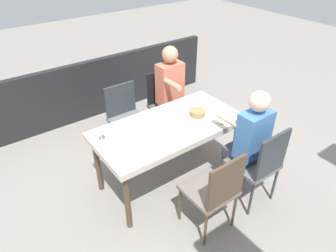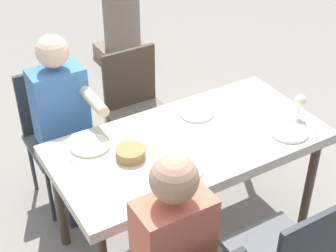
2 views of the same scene
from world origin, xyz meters
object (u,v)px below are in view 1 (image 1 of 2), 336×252
at_px(chair_mid_north, 215,189).
at_px(bread_basket, 197,113).
at_px(dining_table, 169,131).
at_px(chair_west_south, 165,100).
at_px(diner_woman_green, 247,141).
at_px(wine_glass_3, 101,132).
at_px(plate_2, 166,140).
at_px(plate_3, 112,131).
at_px(plate_0, 220,118).
at_px(chair_west_north, 260,162).
at_px(diner_man_white, 172,93).
at_px(plate_1, 172,110).
at_px(chair_mid_south, 126,114).

bearing_deg(chair_mid_north, bread_basket, -119.68).
bearing_deg(dining_table, chair_west_south, -123.06).
bearing_deg(diner_woman_green, wine_glass_3, -31.65).
relative_size(plate_2, plate_3, 0.92).
height_order(plate_0, wine_glass_3, wine_glass_3).
xyz_separation_m(chair_west_north, wine_glass_3, (1.26, -0.98, 0.35)).
bearing_deg(plate_0, plate_2, -2.44).
bearing_deg(chair_west_south, bread_basket, 79.07).
xyz_separation_m(chair_west_south, plate_2, (0.73, 1.04, 0.25)).
xyz_separation_m(chair_mid_north, bread_basket, (-0.46, -0.80, 0.27)).
height_order(dining_table, diner_man_white, diner_man_white).
relative_size(dining_table, plate_1, 6.49).
xyz_separation_m(chair_mid_south, plate_2, (0.10, 1.03, 0.25)).
relative_size(diner_woman_green, plate_1, 5.15).
height_order(chair_west_north, diner_man_white, diner_man_white).
relative_size(chair_mid_north, plate_2, 4.20).
xyz_separation_m(chair_mid_north, plate_3, (0.47, -1.08, 0.24)).
relative_size(chair_west_north, chair_west_south, 1.02).
height_order(chair_mid_south, diner_woman_green, diner_woman_green).
xyz_separation_m(chair_mid_north, chair_mid_south, (-0.00, -1.66, -0.01)).
relative_size(chair_west_south, plate_0, 3.85).
bearing_deg(plate_2, diner_man_white, -130.08).
bearing_deg(plate_1, plate_0, 125.16).
bearing_deg(chair_mid_south, chair_mid_north, 90.00).
xyz_separation_m(chair_west_south, diner_woman_green, (0.00, 1.46, 0.16)).
relative_size(chair_west_north, diner_woman_green, 0.73).
height_order(plate_2, bread_basket, bread_basket).
bearing_deg(plate_1, chair_west_south, -119.06).
distance_m(chair_mid_south, diner_woman_green, 1.59).
bearing_deg(plate_3, chair_west_south, -151.88).
height_order(chair_west_south, chair_mid_north, chair_mid_north).
bearing_deg(dining_table, chair_mid_south, -84.25).
height_order(wine_glass_3, bread_basket, wine_glass_3).
xyz_separation_m(plate_2, wine_glass_3, (0.53, -0.35, 0.11)).
relative_size(diner_woman_green, wine_glass_3, 7.96).
height_order(dining_table, plate_1, plate_1).
bearing_deg(chair_west_south, plate_1, 60.94).
relative_size(chair_west_south, wine_glass_3, 5.73).
distance_m(dining_table, chair_west_north, 1.00).
bearing_deg(chair_mid_north, chair_west_north, 179.93).
height_order(diner_woman_green, plate_1, diner_woman_green).
bearing_deg(diner_man_white, bread_basket, 76.56).
distance_m(chair_west_north, chair_mid_south, 1.77).
relative_size(chair_mid_north, diner_man_white, 0.70).
distance_m(plate_3, wine_glass_3, 0.22).
xyz_separation_m(dining_table, plate_3, (0.55, -0.25, 0.08)).
bearing_deg(bread_basket, diner_woman_green, 105.14).
height_order(chair_mid_north, diner_woman_green, diner_woman_green).
relative_size(diner_woman_green, plate_3, 5.35).
distance_m(plate_0, bread_basket, 0.26).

